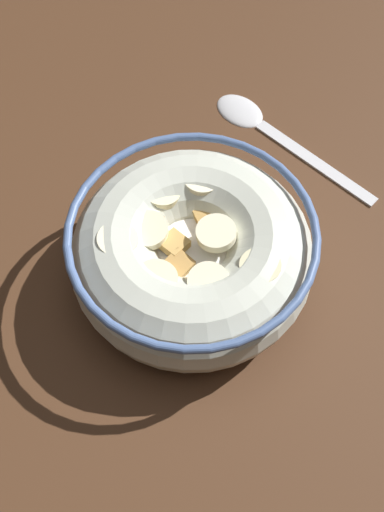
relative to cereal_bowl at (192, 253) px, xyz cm
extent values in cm
cube|color=#472B19|center=(0.00, -0.01, -4.43)|extent=(138.64, 138.64, 2.00)
cylinder|color=beige|center=(0.00, -0.01, -3.13)|extent=(9.45, 9.45, 0.60)
torus|color=beige|center=(0.00, -0.01, -0.25)|extent=(17.18, 17.18, 6.37)
torus|color=#4C6699|center=(0.00, -0.01, 2.64)|extent=(17.27, 17.27, 0.60)
cylinder|color=white|center=(0.00, -0.01, 0.52)|extent=(13.36, 13.36, 0.40)
cube|color=tan|center=(0.58, 1.07, 1.27)|extent=(2.09, 2.12, 0.83)
cube|color=#AD7F42|center=(-5.32, -2.30, 1.03)|extent=(2.39, 2.40, 0.94)
cube|color=tan|center=(-0.74, -2.95, 1.27)|extent=(1.71, 1.66, 0.86)
cube|color=tan|center=(1.16, 4.59, 1.29)|extent=(2.05, 2.06, 0.78)
cube|color=#AD7F42|center=(5.41, 0.62, 1.27)|extent=(1.73, 1.70, 0.80)
cube|color=#B78947|center=(-1.73, -4.73, 0.99)|extent=(2.20, 2.25, 0.97)
cube|color=#AD7F42|center=(-0.94, 1.58, 1.20)|extent=(2.18, 2.14, 0.94)
cube|color=tan|center=(-3.69, 2.40, 1.06)|extent=(2.36, 2.36, 0.82)
cube|color=#B78947|center=(3.61, -2.54, 1.13)|extent=(2.37, 2.37, 0.88)
cube|color=#B78947|center=(-3.79, 0.15, 1.00)|extent=(1.97, 1.96, 0.77)
cube|color=#B78947|center=(1.36, -2.10, 1.00)|extent=(1.84, 1.87, 0.81)
cube|color=#AD7F42|center=(2.91, 1.52, 1.16)|extent=(2.33, 2.33, 0.78)
cube|color=#B78947|center=(-1.20, 3.50, 1.24)|extent=(2.16, 2.11, 0.95)
cylinder|color=#F9EFC6|center=(2.09, 2.24, 1.90)|extent=(3.06, 3.06, 1.12)
cylinder|color=#F9EFC6|center=(3.74, -2.97, 2.17)|extent=(3.57, 3.60, 1.02)
cylinder|color=#F9EFC6|center=(2.08, 4.53, 2.40)|extent=(3.91, 3.94, 1.07)
cylinder|color=beige|center=(-4.38, -2.63, 2.36)|extent=(3.80, 3.78, 0.95)
cylinder|color=#F9EFC6|center=(-3.55, 0.82, 2.15)|extent=(2.94, 2.93, 1.01)
cylinder|color=beige|center=(-1.64, 3.61, 2.13)|extent=(3.29, 3.34, 1.12)
cylinder|color=beige|center=(4.34, -0.03, 2.00)|extent=(3.91, 3.96, 1.20)
cylinder|color=#F9EFC6|center=(-0.59, -1.55, 2.22)|extent=(3.49, 3.50, 0.90)
ellipsoid|color=silver|center=(12.02, -11.81, -3.03)|extent=(5.26, 4.32, 0.80)
cube|color=silver|center=(4.10, -14.18, -3.25)|extent=(11.78, 4.40, 0.36)
camera|label=1|loc=(-20.14, 11.68, 39.95)|focal=46.19mm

